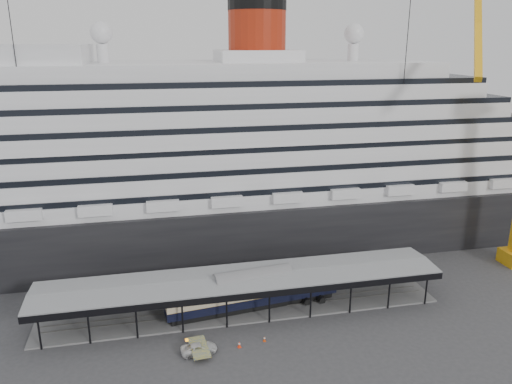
% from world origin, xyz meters
% --- Properties ---
extents(ground, '(200.00, 200.00, 0.00)m').
position_xyz_m(ground, '(0.00, 0.00, 0.00)').
color(ground, '#373739').
rests_on(ground, ground).
extents(cruise_ship, '(130.00, 30.00, 43.90)m').
position_xyz_m(cruise_ship, '(0.05, 32.00, 18.35)').
color(cruise_ship, black).
rests_on(cruise_ship, ground).
extents(platform_canopy, '(56.00, 9.18, 5.30)m').
position_xyz_m(platform_canopy, '(0.00, 5.00, 2.36)').
color(platform_canopy, slate).
rests_on(platform_canopy, ground).
extents(port_truck, '(4.56, 2.40, 1.22)m').
position_xyz_m(port_truck, '(-7.10, -3.99, 0.61)').
color(port_truck, silver).
rests_on(port_truck, ground).
extents(pullman_carriage, '(24.98, 6.23, 24.32)m').
position_xyz_m(pullman_carriage, '(1.51, 5.00, 2.93)').
color(pullman_carriage, black).
rests_on(pullman_carriage, ground).
extents(traffic_cone_left, '(0.42, 0.42, 0.66)m').
position_xyz_m(traffic_cone_left, '(-8.06, -1.35, 0.33)').
color(traffic_cone_left, '#F3380D').
rests_on(traffic_cone_left, ground).
extents(traffic_cone_mid, '(0.54, 0.54, 0.83)m').
position_xyz_m(traffic_cone_mid, '(-2.11, -3.90, 0.41)').
color(traffic_cone_mid, '#FB330D').
rests_on(traffic_cone_mid, ground).
extents(traffic_cone_right, '(0.38, 0.38, 0.71)m').
position_xyz_m(traffic_cone_right, '(1.23, -3.28, 0.35)').
color(traffic_cone_right, '#D9410C').
rests_on(traffic_cone_right, ground).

